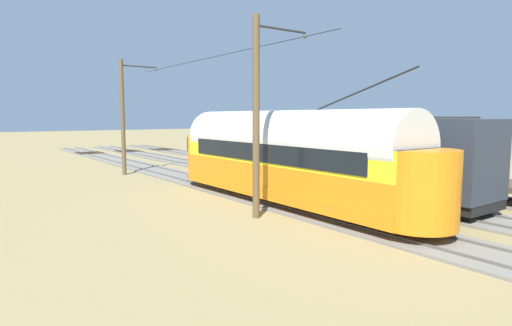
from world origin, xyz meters
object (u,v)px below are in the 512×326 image
at_px(catenary_pole_foreground, 124,115).
at_px(switch_stand, 292,158).
at_px(boxcar_far_siding, 347,153).
at_px(catenary_pole_mid_near, 257,115).
at_px(flatcar_adjacent, 449,178).
at_px(vintage_streetcar, 285,156).

bearing_deg(catenary_pole_foreground, switch_stand, 164.46).
height_order(boxcar_far_siding, catenary_pole_mid_near, catenary_pole_mid_near).
xyz_separation_m(flatcar_adjacent, catenary_pole_mid_near, (10.95, -1.79, 3.24)).
distance_m(catenary_pole_foreground, switch_stand, 13.26).
relative_size(vintage_streetcar, flatcar_adjacent, 1.09).
height_order(catenary_pole_mid_near, switch_stand, catenary_pole_mid_near).
bearing_deg(catenary_pole_foreground, catenary_pole_mid_near, 90.00).
distance_m(boxcar_far_siding, catenary_pole_foreground, 15.87).
height_order(flatcar_adjacent, catenary_pole_mid_near, catenary_pole_mid_near).
xyz_separation_m(vintage_streetcar, catenary_pole_foreground, (2.45, -14.35, 1.85)).
height_order(vintage_streetcar, switch_stand, vintage_streetcar).
bearing_deg(catenary_pole_mid_near, vintage_streetcar, -152.68).
height_order(flatcar_adjacent, switch_stand, flatcar_adjacent).
bearing_deg(vintage_streetcar, flatcar_adjacent, 160.23).
bearing_deg(vintage_streetcar, catenary_pole_mid_near, 27.32).
bearing_deg(switch_stand, vintage_streetcar, 47.82).
xyz_separation_m(boxcar_far_siding, catenary_pole_foreground, (6.69, -14.25, 1.94)).
relative_size(flatcar_adjacent, catenary_pole_mid_near, 1.89).
bearing_deg(vintage_streetcar, boxcar_far_siding, -178.66).
relative_size(vintage_streetcar, catenary_pole_foreground, 2.05).
xyz_separation_m(vintage_streetcar, switch_stand, (-9.90, -10.92, -1.55)).
bearing_deg(vintage_streetcar, switch_stand, -132.18).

